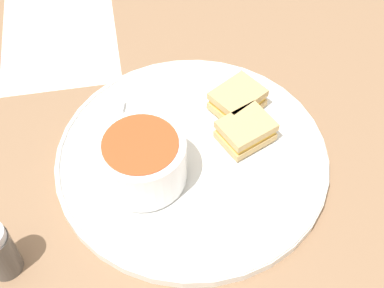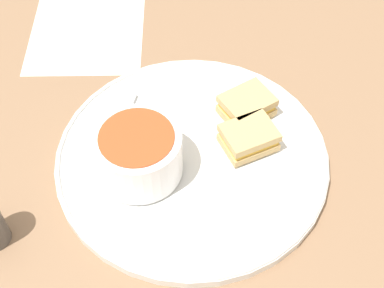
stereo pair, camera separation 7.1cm
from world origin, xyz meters
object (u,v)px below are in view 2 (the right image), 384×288
object	(u,v)px
spoon	(114,143)
sandwich_half_near	(248,136)
sandwich_half_far	(247,105)
soup_bowl	(138,153)

from	to	relation	value
spoon	sandwich_half_near	world-z (taller)	sandwich_half_near
sandwich_half_far	soup_bowl	bearing A→B (deg)	24.26
spoon	sandwich_half_near	bearing A→B (deg)	103.93
sandwich_half_near	sandwich_half_far	bearing A→B (deg)	-101.40
sandwich_half_near	sandwich_half_far	size ratio (longest dim) A/B	0.95
soup_bowl	spoon	world-z (taller)	soup_bowl
spoon	sandwich_half_near	distance (m)	0.18
sandwich_half_near	spoon	bearing A→B (deg)	-9.32
spoon	sandwich_half_near	size ratio (longest dim) A/B	1.49
sandwich_half_near	soup_bowl	bearing A→B (deg)	6.56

